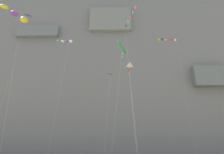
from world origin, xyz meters
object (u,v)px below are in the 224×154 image
Objects in this scene: kite_windsock_far_left at (15,14)px; kite_delta_high_right at (126,71)px; kite_windsock_mid_center at (67,42)px; kite_banner_low_left at (131,30)px; kite_delta_mid_left at (111,79)px; kite_delta_near_cliff at (27,20)px; kite_diamond_low_right at (122,49)px; kite_banner_upper_mid at (168,43)px.

kite_delta_high_right is (17.90, 8.23, -6.44)m from kite_windsock_far_left.
kite_banner_low_left is (11.06, -11.41, -5.58)m from kite_windsock_mid_center.
kite_windsock_far_left is 1.37× the size of kite_delta_mid_left.
kite_delta_near_cliff is at bearing 163.52° from kite_windsock_mid_center.
kite_delta_mid_left is 17.45m from kite_banner_low_left.
kite_windsock_mid_center is 16.84m from kite_banner_low_left.
kite_delta_mid_left is at bearing 8.12° from kite_delta_near_cliff.
kite_banner_low_left is (2.74, -17.23, -0.07)m from kite_delta_mid_left.
kite_delta_mid_left is 0.94× the size of kite_banner_low_left.
kite_diamond_low_right is at bearing 100.84° from kite_banner_low_left.
kite_banner_upper_mid is at bearing 22.18° from kite_delta_mid_left.
kite_banner_upper_mid is at bearing 14.59° from kite_delta_near_cliff.
kite_delta_near_cliff is 23.22m from kite_delta_mid_left.
kite_banner_upper_mid is (30.02, 18.73, 5.85)m from kite_windsock_far_left.
kite_diamond_low_right is at bearing -97.43° from kite_delta_high_right.
kite_windsock_far_left is (-6.62, -6.76, 0.94)m from kite_windsock_mid_center.
kite_delta_high_right is (11.28, 1.47, -5.50)m from kite_windsock_mid_center.
kite_delta_near_cliff reaches higher than kite_diamond_low_right.
kite_windsock_mid_center is at bearing -172.57° from kite_delta_high_right.
kite_banner_low_left is at bearing -90.97° from kite_delta_high_right.
kite_diamond_low_right is (1.87, -12.69, -0.11)m from kite_delta_mid_left.
kite_diamond_low_right is 0.97× the size of kite_banner_low_left.
kite_banner_upper_mid reaches higher than kite_windsock_far_left.
kite_banner_upper_mid is at bearing 40.89° from kite_delta_high_right.
kite_delta_high_right is (2.96, -4.35, 0.02)m from kite_delta_mid_left.
kite_diamond_low_right is 26.14m from kite_banner_upper_mid.
kite_delta_mid_left is 5.26m from kite_delta_high_right.
kite_delta_mid_left is 1.03× the size of kite_delta_high_right.
kite_windsock_mid_center is at bearing 134.12° from kite_banner_low_left.
kite_delta_high_right is at bearing -55.81° from kite_delta_mid_left.
kite_banner_upper_mid is (23.40, 11.97, 6.78)m from kite_windsock_mid_center.
kite_diamond_low_right reaches higher than kite_delta_high_right.
kite_banner_low_left reaches higher than kite_delta_mid_left.
kite_windsock_mid_center is 1.33× the size of kite_delta_high_right.
kite_diamond_low_right is 4.62m from kite_banner_low_left.
kite_banner_upper_mid reaches higher than kite_diamond_low_right.
kite_banner_upper_mid reaches higher than kite_windsock_mid_center.
kite_windsock_far_left is 19.41m from kite_banner_low_left.
kite_delta_mid_left is 20.41m from kite_banner_upper_mid.
kite_windsock_mid_center is 1.26× the size of kite_diamond_low_right.
kite_windsock_far_left reaches higher than kite_diamond_low_right.
kite_windsock_far_left is 18.05m from kite_diamond_low_right.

